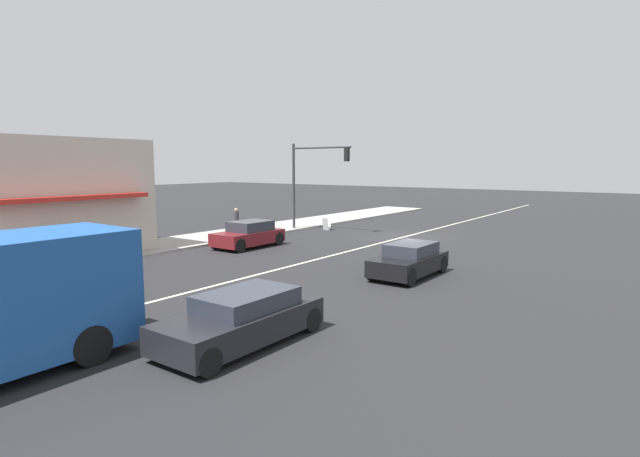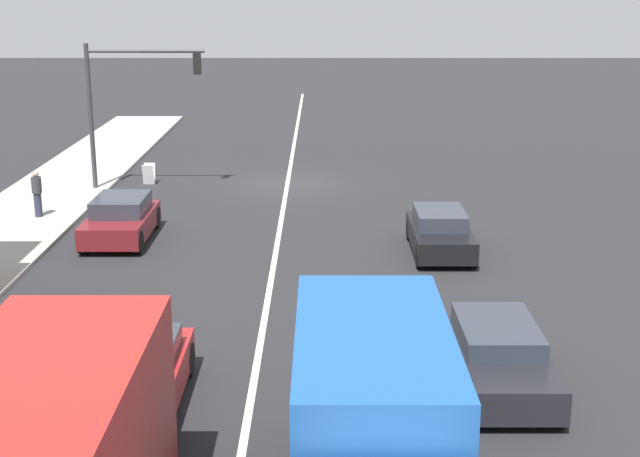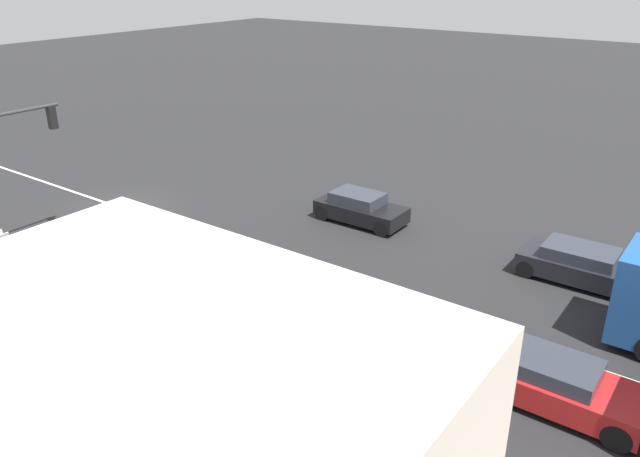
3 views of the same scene
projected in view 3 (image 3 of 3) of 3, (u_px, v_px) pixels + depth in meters
The scene contains 8 objects.
ground_plane at pixel (505, 338), 18.53m from camera, with size 160.00×160.00×0.00m, color #232326.
lane_marking_center at pixel (121, 208), 28.26m from camera, with size 0.16×60.00×0.01m, color beige.
pedestrian at pixel (8, 303), 18.49m from camera, with size 0.34×0.34×1.62m.
warning_aframe_sign at pixel (1, 242), 23.80m from camera, with size 0.45×0.53×0.84m.
sedan_dark at pixel (584, 266), 21.55m from camera, with size 1.85×4.35×1.27m.
sedan_maroon at pixel (154, 291), 19.81m from camera, with size 1.90×3.87×1.38m.
hatchback_red at pixel (555, 383), 15.55m from camera, with size 1.80×4.20×1.28m.
suv_black at pixel (360, 208), 26.50m from camera, with size 1.74×3.84×1.30m.
Camera 3 is at (15.96, 22.79, 10.34)m, focal length 35.00 mm.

